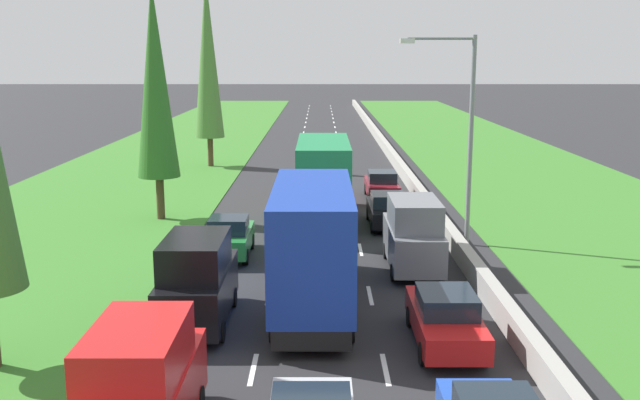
{
  "coord_description": "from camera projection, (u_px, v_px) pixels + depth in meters",
  "views": [
    {
      "loc": [
        0.02,
        -2.82,
        8.15
      ],
      "look_at": [
        -0.09,
        32.71,
        1.03
      ],
      "focal_mm": 40.54,
      "sensor_mm": 36.0,
      "label": 1
    }
  ],
  "objects": [
    {
      "name": "poplar_tree_third",
      "position": [
        210.0,
        57.0,
        52.47
      ],
      "size": [
        2.15,
        2.15,
        14.05
      ],
      "color": "#4C3823",
      "rests_on": "ground"
    },
    {
      "name": "green_hatchback_left_lane",
      "position": [
        232.0,
        237.0,
        29.63
      ],
      "size": [
        1.74,
        3.9,
        1.72
      ],
      "color": "#237A33",
      "rests_on": "ground"
    },
    {
      "name": "red_sedan_right_lane",
      "position": [
        448.0,
        318.0,
        20.53
      ],
      "size": [
        1.82,
        4.5,
        1.64
      ],
      "color": "red",
      "rests_on": "ground"
    },
    {
      "name": "red_van_left_lane",
      "position": [
        144.0,
        388.0,
        14.94
      ],
      "size": [
        1.96,
        4.9,
        2.82
      ],
      "color": "red",
      "rests_on": "ground"
    },
    {
      "name": "blue_box_truck_centre_lane",
      "position": [
        315.0,
        242.0,
        23.49
      ],
      "size": [
        2.46,
        9.4,
        4.18
      ],
      "color": "black",
      "rests_on": "ground"
    },
    {
      "name": "grey_van_right_lane",
      "position": [
        415.0,
        235.0,
        27.69
      ],
      "size": [
        1.96,
        4.9,
        2.82
      ],
      "color": "slate",
      "rests_on": "ground"
    },
    {
      "name": "black_sedan_right_lane",
      "position": [
        390.0,
        210.0,
        34.95
      ],
      "size": [
        1.82,
        4.5,
        1.64
      ],
      "color": "black",
      "rests_on": "ground"
    },
    {
      "name": "grass_verge_left",
      "position": [
        178.0,
        150.0,
        63.24
      ],
      "size": [
        14.0,
        140.0,
        0.04
      ],
      "primitive_type": "cube",
      "color": "#387528",
      "rests_on": "ground"
    },
    {
      "name": "poplar_tree_second",
      "position": [
        158.0,
        81.0,
        35.26
      ],
      "size": [
        2.09,
        2.09,
        11.76
      ],
      "color": "#4C3823",
      "rests_on": "ground"
    },
    {
      "name": "ground_plane",
      "position": [
        322.0,
        150.0,
        63.2
      ],
      "size": [
        300.0,
        300.0,
        0.0
      ],
      "primitive_type": "plane",
      "color": "#28282B",
      "rests_on": "ground"
    },
    {
      "name": "lane_markings",
      "position": [
        322.0,
        150.0,
        63.2
      ],
      "size": [
        3.64,
        116.0,
        0.01
      ],
      "color": "white",
      "rests_on": "ground"
    },
    {
      "name": "maroon_sedan_right_lane",
      "position": [
        384.0,
        185.0,
        41.62
      ],
      "size": [
        1.82,
        4.5,
        1.64
      ],
      "color": "maroon",
      "rests_on": "ground"
    },
    {
      "name": "median_barrier",
      "position": [
        387.0,
        146.0,
        63.1
      ],
      "size": [
        0.44,
        120.0,
        0.85
      ],
      "primitive_type": "cube",
      "color": "#9E9B93",
      "rests_on": "ground"
    },
    {
      "name": "green_box_truck_centre_lane",
      "position": [
        325.0,
        179.0,
        35.49
      ],
      "size": [
        2.46,
        9.4,
        4.18
      ],
      "color": "black",
      "rests_on": "ground"
    },
    {
      "name": "black_van_left_lane",
      "position": [
        200.0,
        281.0,
        22.04
      ],
      "size": [
        1.96,
        4.9,
        2.82
      ],
      "color": "black",
      "rests_on": "ground"
    },
    {
      "name": "street_light_mast",
      "position": [
        465.0,
        126.0,
        30.63
      ],
      "size": [
        3.2,
        0.28,
        9.0
      ],
      "color": "gray",
      "rests_on": "ground"
    },
    {
      "name": "grass_verge_right",
      "position": [
        486.0,
        150.0,
        63.15
      ],
      "size": [
        14.0,
        140.0,
        0.04
      ],
      "primitive_type": "cube",
      "color": "#387528",
      "rests_on": "ground"
    }
  ]
}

